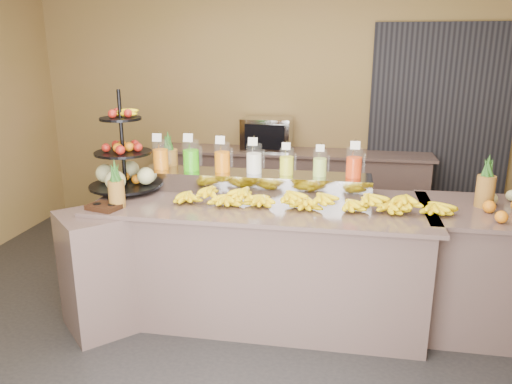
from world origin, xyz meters
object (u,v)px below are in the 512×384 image
(banana_heap, at_px, (305,197))
(oven_warmer, at_px, (267,134))
(right_fruit_pile, at_px, (511,204))
(condiment_caddy, at_px, (105,207))
(pitcher_tray, at_px, (254,182))
(fruit_stand, at_px, (128,166))

(banana_heap, bearing_deg, oven_warmer, 106.19)
(right_fruit_pile, distance_m, oven_warmer, 2.78)
(right_fruit_pile, bearing_deg, condiment_caddy, -172.14)
(pitcher_tray, relative_size, fruit_stand, 2.29)
(pitcher_tray, xyz_separation_m, fruit_stand, (-0.99, -0.17, 0.13))
(condiment_caddy, distance_m, right_fruit_pile, 2.86)
(condiment_caddy, xyz_separation_m, oven_warmer, (0.82, 2.32, 0.16))
(pitcher_tray, bearing_deg, right_fruit_pile, -7.82)
(pitcher_tray, height_order, banana_heap, banana_heap)
(pitcher_tray, height_order, fruit_stand, fruit_stand)
(banana_heap, height_order, right_fruit_pile, right_fruit_pile)
(banana_heap, relative_size, right_fruit_pile, 4.65)
(right_fruit_pile, bearing_deg, fruit_stand, 178.34)
(condiment_caddy, bearing_deg, right_fruit_pile, 7.86)
(banana_heap, distance_m, oven_warmer, 2.10)
(fruit_stand, distance_m, oven_warmer, 2.02)
(pitcher_tray, relative_size, right_fruit_pile, 4.25)
(banana_heap, relative_size, fruit_stand, 2.51)
(banana_heap, bearing_deg, fruit_stand, 172.97)
(fruit_stand, bearing_deg, pitcher_tray, -4.30)
(oven_warmer, bearing_deg, condiment_caddy, -107.71)
(right_fruit_pile, relative_size, oven_warmer, 0.80)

